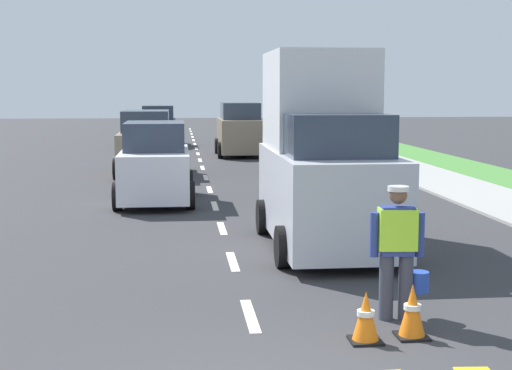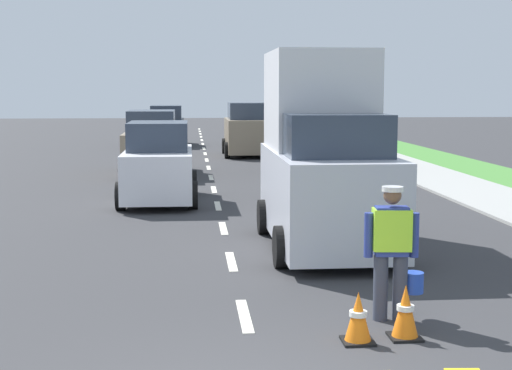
{
  "view_description": "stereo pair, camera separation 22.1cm",
  "coord_description": "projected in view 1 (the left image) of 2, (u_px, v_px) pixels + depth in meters",
  "views": [
    {
      "loc": [
        -0.88,
        -6.39,
        2.84
      ],
      "look_at": [
        0.53,
        7.1,
        1.1
      ],
      "focal_mm": 52.46,
      "sensor_mm": 36.0,
      "label": 1
    },
    {
      "loc": [
        -0.66,
        -6.41,
        2.84
      ],
      "look_at": [
        0.53,
        7.1,
        1.1
      ],
      "focal_mm": 52.46,
      "sensor_mm": 36.0,
      "label": 2
    }
  ],
  "objects": [
    {
      "name": "car_oncoming_lead",
      "position": [
        155.0,
        165.0,
        18.81
      ],
      "size": [
        1.93,
        3.87,
        2.03
      ],
      "color": "silver",
      "rests_on": "ground"
    },
    {
      "name": "car_oncoming_second",
      "position": [
        146.0,
        145.0,
        25.01
      ],
      "size": [
        1.98,
        4.36,
        2.14
      ],
      "color": "gray",
      "rests_on": "ground"
    },
    {
      "name": "car_outgoing_far",
      "position": [
        240.0,
        131.0,
        32.09
      ],
      "size": [
        2.05,
        3.91,
        2.28
      ],
      "color": "gray",
      "rests_on": "ground"
    },
    {
      "name": "traffic_cone_far",
      "position": [
        412.0,
        311.0,
        8.57
      ],
      "size": [
        0.36,
        0.36,
        0.63
      ],
      "color": "black",
      "rests_on": "ground"
    },
    {
      "name": "road_worker",
      "position": [
        399.0,
        246.0,
        9.18
      ],
      "size": [
        0.77,
        0.36,
        1.67
      ],
      "color": "#383D4C",
      "rests_on": "ground"
    },
    {
      "name": "traffic_cone_near",
      "position": [
        366.0,
        317.0,
        8.42
      ],
      "size": [
        0.36,
        0.36,
        0.59
      ],
      "color": "black",
      "rests_on": "ground"
    },
    {
      "name": "ground_plane",
      "position": [
        202.0,
        167.0,
        27.47
      ],
      "size": [
        96.0,
        96.0,
        0.0
      ],
      "primitive_type": "plane",
      "color": "#333335"
    },
    {
      "name": "lane_center_line",
      "position": [
        199.0,
        157.0,
        31.61
      ],
      "size": [
        0.14,
        46.4,
        0.01
      ],
      "color": "silver",
      "rests_on": "ground"
    },
    {
      "name": "delivery_truck",
      "position": [
        324.0,
        158.0,
        13.5
      ],
      "size": [
        2.16,
        4.6,
        3.54
      ],
      "color": "silver",
      "rests_on": "ground"
    },
    {
      "name": "car_parked_far",
      "position": [
        320.0,
        144.0,
        26.1
      ],
      "size": [
        1.96,
        4.26,
        2.02
      ],
      "color": "black",
      "rests_on": "ground"
    },
    {
      "name": "car_oncoming_third",
      "position": [
        159.0,
        127.0,
        37.9
      ],
      "size": [
        1.99,
        4.28,
        2.03
      ],
      "color": "black",
      "rests_on": "ground"
    }
  ]
}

